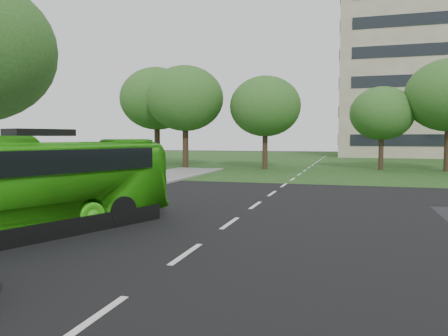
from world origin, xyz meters
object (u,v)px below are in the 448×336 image
(tree_park_a, at_px, (185,99))
(tree_park_c, at_px, (382,113))
(tree_park_b, at_px, (265,106))
(bus, at_px, (7,187))
(tree_park_f, at_px, (157,99))

(tree_park_a, xyz_separation_m, tree_park_c, (17.64, 2.00, -1.56))
(tree_park_a, height_order, tree_park_c, tree_park_a)
(tree_park_b, bearing_deg, bus, -93.58)
(tree_park_a, distance_m, tree_park_c, 17.82)
(tree_park_b, xyz_separation_m, bus, (-1.81, -28.92, -4.20))
(tree_park_f, bearing_deg, tree_park_a, -34.03)
(bus, bearing_deg, tree_park_c, 90.11)
(tree_park_f, distance_m, bus, 33.61)
(tree_park_b, bearing_deg, tree_park_c, 10.18)
(tree_park_b, xyz_separation_m, tree_park_f, (-11.89, 2.68, 1.19))
(tree_park_a, height_order, bus, tree_park_a)
(tree_park_a, relative_size, tree_park_c, 1.31)
(tree_park_a, relative_size, bus, 0.92)
(tree_park_b, bearing_deg, tree_park_f, 167.30)
(tree_park_a, relative_size, tree_park_b, 1.15)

